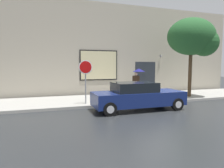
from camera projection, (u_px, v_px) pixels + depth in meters
The scene contains 8 objects.
ground_plane at pixel (159, 108), 10.82m from camera, with size 60.00×60.00×0.00m, color #282B2D.
sidewalk at pixel (135, 98), 13.65m from camera, with size 20.00×4.00×0.15m, color #A3A099.
building_facade at pixel (122, 51), 15.70m from camera, with size 20.00×0.67×7.00m.
parked_car at pixel (137, 96), 10.24m from camera, with size 4.71×1.83×1.43m.
fire_hydrant at pixel (118, 95), 12.11m from camera, with size 0.30×0.44×0.77m.
pedestrian_with_umbrella at pixel (138, 74), 14.48m from camera, with size 0.93×0.93×1.93m.
street_tree at pixel (194, 38), 13.39m from camera, with size 3.32×2.82×5.34m.
stop_sign at pixel (86, 73), 10.99m from camera, with size 0.76×0.10×2.43m.
Camera 1 is at (-5.80, -9.31, 2.26)m, focal length 31.84 mm.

